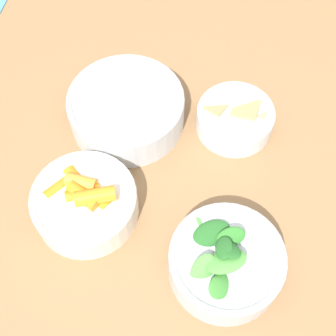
{
  "coord_description": "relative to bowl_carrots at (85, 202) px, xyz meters",
  "views": [
    {
      "loc": [
        -0.44,
        -0.06,
        1.42
      ],
      "look_at": [
        -0.08,
        0.02,
        0.78
      ],
      "focal_mm": 50.0,
      "sensor_mm": 36.0,
      "label": 1
    }
  ],
  "objects": [
    {
      "name": "bowl_greens",
      "position": [
        -0.05,
        -0.22,
        0.0
      ],
      "size": [
        0.16,
        0.17,
        0.09
      ],
      "color": "silver",
      "rests_on": "dining_table"
    },
    {
      "name": "dining_table",
      "position": [
        0.16,
        -0.13,
        -0.13
      ],
      "size": [
        1.33,
        1.05,
        0.75
      ],
      "color": "olive",
      "rests_on": "ground_plane"
    },
    {
      "name": "bowl_cookies",
      "position": [
        0.21,
        -0.2,
        -0.01
      ],
      "size": [
        0.13,
        0.13,
        0.05
      ],
      "color": "silver",
      "rests_on": "dining_table"
    },
    {
      "name": "bowl_carrots",
      "position": [
        0.0,
        0.0,
        0.0
      ],
      "size": [
        0.16,
        0.16,
        0.07
      ],
      "color": "silver",
      "rests_on": "dining_table"
    },
    {
      "name": "bowl_beans_hotdog",
      "position": [
        0.18,
        -0.02,
        -0.0
      ],
      "size": [
        0.2,
        0.2,
        0.06
      ],
      "color": "silver",
      "rests_on": "dining_table"
    },
    {
      "name": "ground_plane",
      "position": [
        0.16,
        -0.13,
        -0.79
      ],
      "size": [
        10.0,
        10.0,
        0.0
      ],
      "primitive_type": "plane",
      "color": "#2D2D33"
    }
  ]
}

